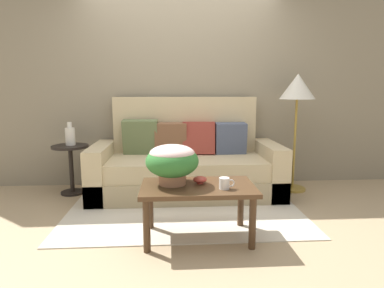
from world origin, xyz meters
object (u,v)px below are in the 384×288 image
(couch, at_px, (186,165))
(coffee_mug, at_px, (225,183))
(coffee_table, at_px, (198,193))
(floor_lamp, at_px, (297,93))
(table_vase, at_px, (70,136))
(potted_plant, at_px, (172,160))
(snack_bowl, at_px, (200,180))
(side_table, at_px, (71,160))

(couch, relative_size, coffee_mug, 17.57)
(coffee_table, distance_m, floor_lamp, 2.04)
(coffee_mug, height_order, table_vase, table_vase)
(couch, height_order, table_vase, couch)
(floor_lamp, bearing_deg, coffee_table, -135.63)
(coffee_mug, bearing_deg, potted_plant, 158.69)
(coffee_table, height_order, coffee_mug, coffee_mug)
(floor_lamp, relative_size, snack_bowl, 12.30)
(side_table, xyz_separation_m, snack_bowl, (1.47, -1.27, 0.09))
(table_vase, bearing_deg, floor_lamp, -0.83)
(side_table, relative_size, coffee_mug, 4.72)
(coffee_mug, xyz_separation_m, snack_bowl, (-0.19, 0.16, -0.01))
(side_table, xyz_separation_m, potted_plant, (1.23, -1.27, 0.26))
(side_table, bearing_deg, table_vase, 69.08)
(potted_plant, bearing_deg, couch, 81.79)
(potted_plant, bearing_deg, coffee_mug, -21.31)
(floor_lamp, bearing_deg, table_vase, 179.17)
(side_table, bearing_deg, couch, -2.05)
(side_table, xyz_separation_m, table_vase, (0.01, 0.01, 0.30))
(side_table, relative_size, table_vase, 2.15)
(floor_lamp, bearing_deg, potted_plant, -141.11)
(couch, xyz_separation_m, floor_lamp, (1.37, 0.02, 0.88))
(couch, bearing_deg, coffee_mug, -79.84)
(coffee_table, bearing_deg, floor_lamp, 44.37)
(floor_lamp, height_order, snack_bowl, floor_lamp)
(potted_plant, distance_m, snack_bowl, 0.29)
(couch, distance_m, side_table, 1.41)
(coffee_table, xyz_separation_m, potted_plant, (-0.22, 0.05, 0.28))
(side_table, height_order, snack_bowl, side_table)
(coffee_table, distance_m, table_vase, 2.00)
(couch, bearing_deg, potted_plant, -98.21)
(potted_plant, bearing_deg, floor_lamp, 38.89)
(floor_lamp, distance_m, coffee_mug, 1.94)
(coffee_mug, relative_size, table_vase, 0.46)
(side_table, distance_m, potted_plant, 1.79)
(table_vase, bearing_deg, potted_plant, -46.29)
(side_table, height_order, potted_plant, potted_plant)
(snack_bowl, bearing_deg, coffee_table, -112.86)
(couch, bearing_deg, table_vase, 177.38)
(coffee_table, relative_size, coffee_mug, 7.48)
(coffee_table, xyz_separation_m, side_table, (-1.45, 1.33, 0.02))
(coffee_mug, distance_m, snack_bowl, 0.25)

